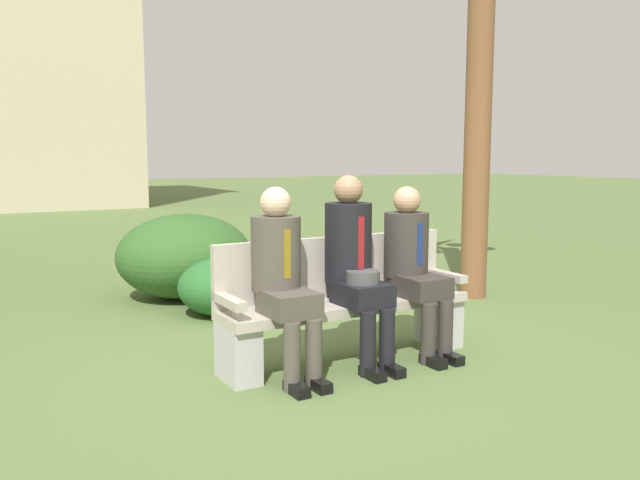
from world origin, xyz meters
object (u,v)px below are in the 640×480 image
(seated_man_left, at_px, (282,272))
(shrub_mid_lawn, at_px, (225,286))
(park_bench, at_px, (343,303))
(seated_man_middle, at_px, (355,261))
(seated_man_right, at_px, (413,261))
(shrub_near_bench, at_px, (185,256))

(seated_man_left, distance_m, shrub_mid_lawn, 1.90)
(park_bench, height_order, seated_man_middle, seated_man_middle)
(seated_man_left, distance_m, seated_man_right, 1.11)
(park_bench, relative_size, shrub_mid_lawn, 2.18)
(seated_man_right, bearing_deg, shrub_near_bench, 107.64)
(shrub_mid_lawn, bearing_deg, park_bench, -81.29)
(seated_man_middle, height_order, seated_man_right, seated_man_middle)
(seated_man_middle, bearing_deg, seated_man_left, -179.92)
(seated_man_right, bearing_deg, park_bench, 166.62)
(seated_man_left, xyz_separation_m, seated_man_middle, (0.58, 0.00, 0.03))
(park_bench, bearing_deg, seated_man_right, -13.38)
(park_bench, relative_size, seated_man_left, 1.49)
(park_bench, bearing_deg, shrub_near_bench, 97.26)
(seated_man_right, xyz_separation_m, shrub_mid_lawn, (-0.80, 1.83, -0.43))
(shrub_near_bench, bearing_deg, park_bench, -82.74)
(park_bench, height_order, shrub_near_bench, park_bench)
(seated_man_right, distance_m, shrub_mid_lawn, 2.04)
(park_bench, distance_m, seated_man_middle, 0.35)
(seated_man_left, distance_m, seated_man_middle, 0.58)
(seated_man_right, height_order, shrub_mid_lawn, seated_man_right)
(park_bench, distance_m, shrub_mid_lawn, 1.72)
(park_bench, xyz_separation_m, seated_man_right, (0.54, -0.13, 0.29))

